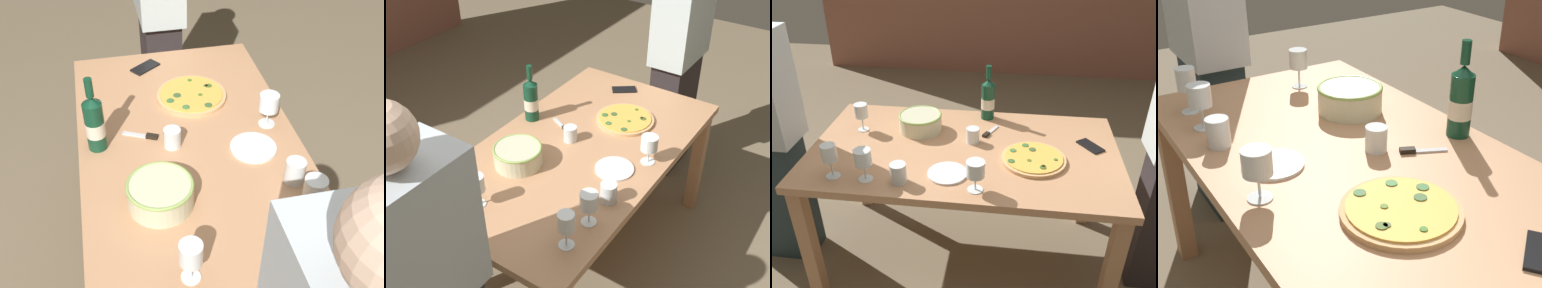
% 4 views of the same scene
% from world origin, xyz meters
% --- Properties ---
extents(dining_table, '(1.60, 0.90, 0.75)m').
position_xyz_m(dining_table, '(0.00, 0.00, 0.66)').
color(dining_table, tan).
rests_on(dining_table, ground).
extents(pizza, '(0.32, 0.32, 0.03)m').
position_xyz_m(pizza, '(0.36, -0.07, 0.76)').
color(pizza, tan).
rests_on(pizza, dining_table).
extents(serving_bowl, '(0.24, 0.24, 0.10)m').
position_xyz_m(serving_bowl, '(-0.27, 0.17, 0.80)').
color(serving_bowl, beige).
rests_on(serving_bowl, dining_table).
extents(wine_bottle, '(0.08, 0.08, 0.32)m').
position_xyz_m(wine_bottle, '(0.09, 0.37, 0.87)').
color(wine_bottle, '#103F29').
rests_on(wine_bottle, dining_table).
extents(wine_glass_near_pizza, '(0.08, 0.08, 0.15)m').
position_xyz_m(wine_glass_near_pizza, '(0.10, -0.35, 0.85)').
color(wine_glass_near_pizza, white).
rests_on(wine_glass_near_pizza, dining_table).
extents(wine_glass_by_bottle, '(0.07, 0.07, 0.17)m').
position_xyz_m(wine_glass_by_bottle, '(-0.58, -0.33, 0.87)').
color(wine_glass_by_bottle, white).
rests_on(wine_glass_by_bottle, dining_table).
extents(wine_glass_far_left, '(0.08, 0.08, 0.16)m').
position_xyz_m(wine_glass_far_left, '(-0.42, -0.33, 0.87)').
color(wine_glass_far_left, white).
rests_on(wine_glass_far_left, dining_table).
extents(wine_glass_far_right, '(0.07, 0.07, 0.16)m').
position_xyz_m(wine_glass_far_right, '(-0.59, 0.13, 0.86)').
color(wine_glass_far_right, white).
rests_on(wine_glass_far_right, dining_table).
extents(cup_amber, '(0.07, 0.07, 0.08)m').
position_xyz_m(cup_amber, '(0.04, 0.07, 0.79)').
color(cup_amber, white).
rests_on(cup_amber, dining_table).
extents(cup_ceramic, '(0.08, 0.08, 0.10)m').
position_xyz_m(cup_ceramic, '(-0.26, -0.33, 0.80)').
color(cup_ceramic, white).
rests_on(cup_ceramic, dining_table).
extents(side_plate, '(0.19, 0.19, 0.01)m').
position_xyz_m(side_plate, '(-0.05, -0.24, 0.76)').
color(side_plate, white).
rests_on(side_plate, dining_table).
extents(cell_phone, '(0.14, 0.16, 0.01)m').
position_xyz_m(cell_phone, '(0.66, 0.10, 0.76)').
color(cell_phone, black).
rests_on(cell_phone, dining_table).
extents(pizza_knife, '(0.08, 0.15, 0.02)m').
position_xyz_m(pizza_knife, '(0.12, 0.17, 0.76)').
color(pizza_knife, silver).
rests_on(pizza_knife, dining_table).
extents(person_host, '(0.43, 0.24, 1.58)m').
position_xyz_m(person_host, '(-1.08, -0.09, 0.80)').
color(person_host, '#24343A').
rests_on(person_host, ground).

